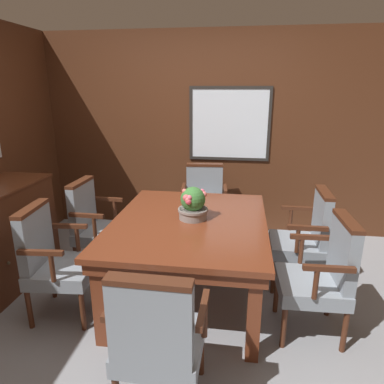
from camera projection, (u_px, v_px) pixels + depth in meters
name	position (u px, v px, depth m)	size (l,w,h in m)	color
ground_plane	(169.00, 315.00, 2.82)	(14.00, 14.00, 0.00)	gray
wall_back	(199.00, 135.00, 4.27)	(7.20, 0.08, 2.45)	#4C2816
dining_table	(189.00, 230.00, 2.90)	(1.28, 1.57, 0.73)	maroon
chair_right_far	(306.00, 235.00, 3.13)	(0.48, 0.53, 0.93)	#472314
chair_head_far	(204.00, 201.00, 4.07)	(0.55, 0.52, 0.93)	#472314
chair_right_near	(323.00, 273.00, 2.50)	(0.50, 0.53, 0.93)	#472314
chair_left_near	(53.00, 258.00, 2.72)	(0.52, 0.55, 0.93)	#472314
chair_left_far	(95.00, 223.00, 3.42)	(0.49, 0.53, 0.93)	#472314
chair_head_near	(158.00, 337.00, 1.86)	(0.53, 0.49, 0.93)	#472314
potted_plant	(193.00, 204.00, 2.86)	(0.25, 0.25, 0.28)	gray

